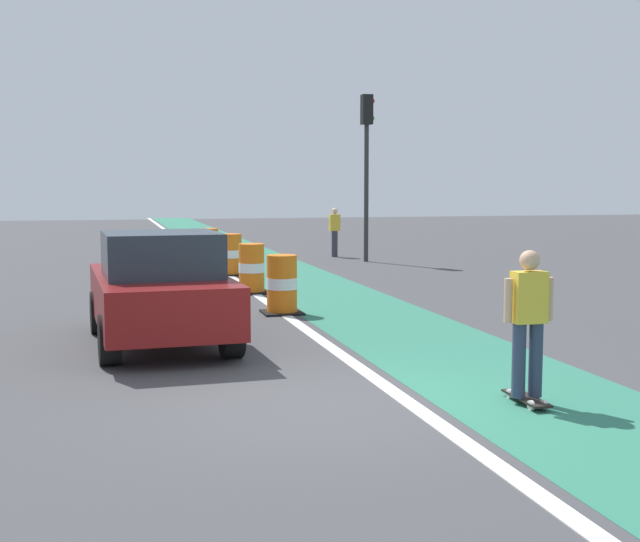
{
  "coord_description": "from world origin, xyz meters",
  "views": [
    {
      "loc": [
        -2.32,
        -8.88,
        2.4
      ],
      "look_at": [
        0.83,
        3.4,
        1.1
      ],
      "focal_mm": 47.94,
      "sensor_mm": 36.0,
      "label": 1
    }
  ],
  "objects": [
    {
      "name": "ground_plane",
      "position": [
        0.0,
        0.0,
        0.0
      ],
      "size": [
        100.0,
        100.0,
        0.0
      ],
      "primitive_type": "plane",
      "color": "#424244"
    },
    {
      "name": "bike_lane_strip",
      "position": [
        2.4,
        12.0,
        0.0
      ],
      "size": [
        2.5,
        80.0,
        0.01
      ],
      "primitive_type": "cube",
      "color": "#2D755B",
      "rests_on": "ground"
    },
    {
      "name": "lane_divider_stripe",
      "position": [
        0.9,
        12.0,
        0.01
      ],
      "size": [
        0.2,
        80.0,
        0.01
      ],
      "primitive_type": "cube",
      "color": "silver",
      "rests_on": "ground"
    },
    {
      "name": "skateboarder_on_lane",
      "position": [
        2.13,
        -0.6,
        0.91
      ],
      "size": [
        0.57,
        0.8,
        1.69
      ],
      "color": "black",
      "rests_on": "ground"
    },
    {
      "name": "parked_sedan_nearest",
      "position": [
        -1.5,
        3.87,
        0.83
      ],
      "size": [
        2.08,
        4.19,
        1.7
      ],
      "color": "maroon",
      "rests_on": "ground"
    },
    {
      "name": "traffic_barrel_front",
      "position": [
        0.89,
        6.48,
        0.53
      ],
      "size": [
        0.73,
        0.73,
        1.09
      ],
      "color": "orange",
      "rests_on": "ground"
    },
    {
      "name": "traffic_barrel_mid",
      "position": [
        0.86,
        9.57,
        0.53
      ],
      "size": [
        0.73,
        0.73,
        1.09
      ],
      "color": "orange",
      "rests_on": "ground"
    },
    {
      "name": "traffic_barrel_back",
      "position": [
        0.97,
        13.38,
        0.53
      ],
      "size": [
        0.73,
        0.73,
        1.09
      ],
      "color": "orange",
      "rests_on": "ground"
    },
    {
      "name": "traffic_barrel_far",
      "position": [
        0.73,
        16.25,
        0.53
      ],
      "size": [
        0.73,
        0.73,
        1.09
      ],
      "color": "orange",
      "rests_on": "ground"
    },
    {
      "name": "traffic_light_corner",
      "position": [
        5.61,
        16.27,
        3.5
      ],
      "size": [
        0.41,
        0.32,
        5.1
      ],
      "color": "#2D2D2D",
      "rests_on": "ground"
    },
    {
      "name": "pedestrian_crossing",
      "position": [
        5.11,
        18.16,
        0.86
      ],
      "size": [
        0.34,
        0.2,
        1.61
      ],
      "color": "#33333D",
      "rests_on": "ground"
    }
  ]
}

